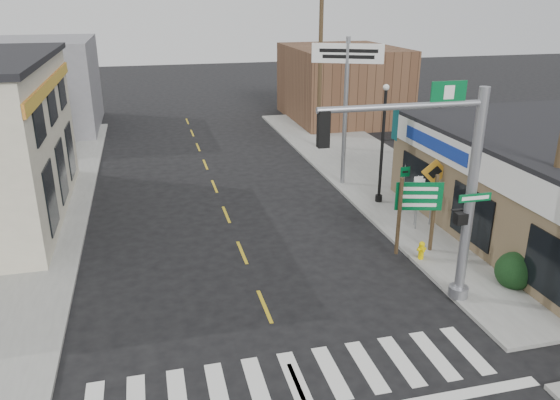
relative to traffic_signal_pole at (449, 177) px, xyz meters
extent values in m
plane|color=black|center=(-5.37, -2.89, -4.26)|extent=(140.00, 140.00, 0.00)
cube|color=gray|center=(3.63, 10.11, -4.20)|extent=(6.00, 38.00, 0.13)
cube|color=gray|center=(-14.37, 10.11, -4.20)|extent=(6.00, 38.00, 0.13)
cube|color=gold|center=(-5.37, 5.11, -4.26)|extent=(0.12, 56.00, 0.01)
cube|color=silver|center=(-5.37, -2.49, -4.26)|extent=(11.00, 2.20, 0.01)
cube|color=brown|center=(6.63, 27.11, -1.46)|extent=(8.00, 10.00, 5.60)
cube|color=gray|center=(-16.37, 29.11, -1.06)|extent=(9.00, 10.00, 6.40)
cylinder|color=gray|center=(0.83, 0.00, -0.75)|extent=(0.32, 0.32, 6.76)
cylinder|color=gray|center=(-1.65, 0.00, 2.18)|extent=(4.96, 0.18, 0.18)
cube|color=black|center=(-3.93, 0.00, 1.67)|extent=(0.32, 0.25, 1.01)
cube|color=#035327|center=(0.83, -0.22, -0.64)|extent=(1.07, 0.04, 0.25)
cube|color=#035327|center=(-0.30, 0.00, 2.51)|extent=(1.07, 0.05, 0.62)
cube|color=black|center=(0.58, -0.05, -1.37)|extent=(0.36, 0.29, 0.36)
cube|color=#493822|center=(0.22, 3.34, -2.62)|extent=(0.11, 0.11, 3.03)
cube|color=#493822|center=(1.63, 3.34, -2.62)|extent=(0.11, 0.11, 3.03)
cube|color=#03441C|center=(0.93, 3.28, -1.86)|extent=(1.73, 0.05, 1.08)
cylinder|color=#DBBC00|center=(0.93, 2.73, -3.85)|extent=(0.20, 0.20, 0.56)
sphere|color=#DBBC00|center=(0.93, 2.73, -3.54)|extent=(0.22, 0.22, 0.22)
cylinder|color=gray|center=(2.83, 5.59, -2.80)|extent=(0.06, 0.06, 2.67)
cube|color=#C5821D|center=(2.83, 5.56, -1.78)|extent=(1.13, 0.03, 1.13)
cylinder|color=black|center=(1.86, 8.71, -1.48)|extent=(0.14, 0.14, 5.31)
sphere|color=silver|center=(1.86, 8.71, 1.23)|extent=(0.29, 0.29, 0.29)
cube|color=#0E494C|center=(2.42, 8.71, -0.46)|extent=(0.02, 0.56, 1.43)
cylinder|color=gray|center=(1.13, 11.68, -0.47)|extent=(0.22, 0.22, 7.34)
cube|color=white|center=(1.13, 11.68, 2.42)|extent=(3.45, 0.18, 0.92)
ellipsoid|color=#213D1C|center=(3.06, 0.25, -3.65)|extent=(1.30, 1.30, 0.98)
ellipsoid|color=black|center=(5.41, 2.99, -3.72)|extent=(1.11, 1.11, 0.83)
cylinder|color=#40311D|center=(2.13, 18.92, 0.80)|extent=(0.26, 0.26, 9.87)
camera|label=1|loc=(-8.55, -13.63, 5.05)|focal=35.00mm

